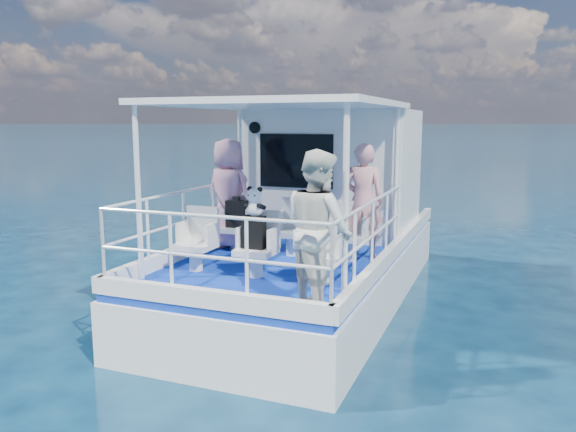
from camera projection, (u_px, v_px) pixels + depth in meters
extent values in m
plane|color=#072139|center=(287.00, 316.00, 8.47)|extent=(2000.00, 2000.00, 0.00)
cube|color=white|center=(309.00, 297.00, 9.38)|extent=(3.00, 7.00, 1.60)
cube|color=#0B2B9C|center=(309.00, 248.00, 9.24)|extent=(2.90, 6.90, 0.10)
cube|color=white|center=(333.00, 172.00, 10.25)|extent=(2.85, 2.00, 2.20)
cube|color=white|center=(282.00, 104.00, 7.76)|extent=(3.00, 3.20, 0.08)
cylinder|color=white|center=(138.00, 194.00, 7.06)|extent=(0.07, 0.07, 2.20)
cylinder|color=white|center=(345.00, 205.00, 6.09)|extent=(0.07, 0.07, 2.20)
cylinder|color=white|center=(240.00, 174.00, 9.72)|extent=(0.07, 0.07, 2.20)
cylinder|color=white|center=(396.00, 180.00, 8.75)|extent=(0.07, 0.07, 2.20)
cube|color=silver|center=(239.00, 238.00, 8.79)|extent=(0.48, 0.46, 0.38)
cube|color=silver|center=(292.00, 243.00, 8.47)|extent=(0.48, 0.46, 0.38)
cube|color=silver|center=(350.00, 248.00, 8.15)|extent=(0.48, 0.46, 0.38)
cube|color=silver|center=(196.00, 257.00, 7.60)|extent=(0.48, 0.46, 0.38)
cube|color=silver|center=(256.00, 263.00, 7.28)|extent=(0.48, 0.46, 0.38)
cube|color=silver|center=(322.00, 269.00, 6.95)|extent=(0.48, 0.46, 0.38)
imported|color=pink|center=(229.00, 194.00, 8.84)|extent=(0.72, 0.57, 1.74)
imported|color=#D4898E|center=(363.00, 201.00, 8.25)|extent=(0.68, 0.50, 1.70)
imported|color=silver|center=(319.00, 230.00, 5.99)|extent=(1.06, 1.04, 1.72)
cube|color=black|center=(237.00, 214.00, 8.67)|extent=(0.32, 0.18, 0.42)
cube|color=black|center=(254.00, 232.00, 7.21)|extent=(0.28, 0.16, 0.43)
cube|color=black|center=(236.00, 199.00, 8.62)|extent=(0.11, 0.07, 0.07)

